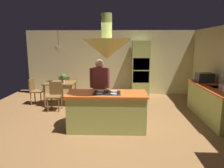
% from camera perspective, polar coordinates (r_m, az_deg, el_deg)
% --- Properties ---
extents(ground, '(8.16, 8.16, 0.00)m').
position_cam_1_polar(ground, '(5.45, -1.21, -11.17)').
color(ground, olive).
extents(wall_back, '(6.80, 0.10, 2.55)m').
position_cam_1_polar(wall_back, '(8.54, 0.02, 5.72)').
color(wall_back, beige).
rests_on(wall_back, ground).
extents(kitchen_island, '(1.88, 0.81, 0.92)m').
position_cam_1_polar(kitchen_island, '(5.11, -1.36, -7.29)').
color(kitchen_island, '#A8B259').
rests_on(kitchen_island, ground).
extents(counter_run_right, '(0.73, 2.32, 0.90)m').
position_cam_1_polar(counter_run_right, '(6.40, 25.52, -4.56)').
color(counter_run_right, '#A8B259').
rests_on(counter_run_right, ground).
extents(oven_tower, '(0.66, 0.62, 2.14)m').
position_cam_1_polar(oven_tower, '(8.19, 7.65, 3.94)').
color(oven_tower, '#A8B259').
rests_on(oven_tower, ground).
extents(dining_table, '(1.00, 0.81, 0.76)m').
position_cam_1_polar(dining_table, '(7.36, -13.75, -0.38)').
color(dining_table, brown).
rests_on(dining_table, ground).
extents(person_at_island, '(0.53, 0.22, 1.64)m').
position_cam_1_polar(person_at_island, '(5.65, -3.33, -0.45)').
color(person_at_island, tan).
rests_on(person_at_island, ground).
extents(range_hood, '(1.10, 1.10, 1.00)m').
position_cam_1_polar(range_hood, '(4.85, -1.44, 9.77)').
color(range_hood, '#A8B259').
extents(pendant_light_over_table, '(0.32, 0.32, 0.82)m').
position_cam_1_polar(pendant_light_over_table, '(7.22, -14.19, 9.10)').
color(pendant_light_over_table, beige).
extents(chair_facing_island, '(0.40, 0.40, 0.87)m').
position_cam_1_polar(chair_facing_island, '(6.80, -15.09, -2.61)').
color(chair_facing_island, brown).
rests_on(chair_facing_island, ground).
extents(chair_by_back_wall, '(0.40, 0.40, 0.87)m').
position_cam_1_polar(chair_by_back_wall, '(7.98, -12.51, -0.51)').
color(chair_by_back_wall, brown).
rests_on(chair_by_back_wall, ground).
extents(chair_at_corner, '(0.40, 0.40, 0.87)m').
position_cam_1_polar(chair_at_corner, '(7.67, -20.05, -1.38)').
color(chair_at_corner, brown).
rests_on(chair_at_corner, ground).
extents(potted_plant_on_table, '(0.20, 0.20, 0.30)m').
position_cam_1_polar(potted_plant_on_table, '(7.19, -12.96, 1.67)').
color(potted_plant_on_table, '#99382D').
rests_on(potted_plant_on_table, dining_table).
extents(cup_on_table, '(0.07, 0.07, 0.09)m').
position_cam_1_polar(cup_on_table, '(7.09, -12.84, 0.53)').
color(cup_on_table, white).
rests_on(cup_on_table, dining_table).
extents(canister_sugar, '(0.12, 0.12, 0.15)m').
position_cam_1_polar(canister_sugar, '(5.94, 27.38, -0.73)').
color(canister_sugar, '#E0B78C').
rests_on(canister_sugar, counter_run_right).
extents(microwave_on_counter, '(0.46, 0.36, 0.28)m').
position_cam_1_polar(microwave_on_counter, '(6.90, 23.66, 1.60)').
color(microwave_on_counter, '#232326').
rests_on(microwave_on_counter, counter_run_right).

